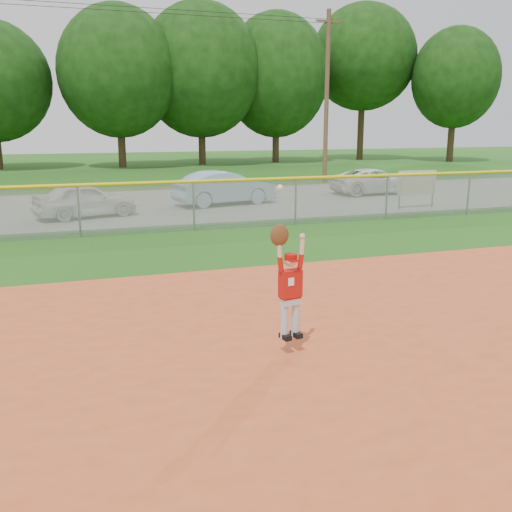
{
  "coord_description": "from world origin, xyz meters",
  "views": [
    {
      "loc": [
        -3.64,
        -6.86,
        3.19
      ],
      "look_at": [
        -0.79,
        1.67,
        1.1
      ],
      "focal_mm": 40.0,
      "sensor_mm": 36.0,
      "label": 1
    }
  ],
  "objects_px": {
    "car_white_a": "(85,200)",
    "sponsor_sign": "(417,184)",
    "car_blue": "(224,188)",
    "car_white_b": "(375,181)",
    "ballplayer": "(289,282)"
  },
  "relations": [
    {
      "from": "car_white_a",
      "to": "sponsor_sign",
      "type": "relative_size",
      "value": 2.1
    },
    {
      "from": "car_white_a",
      "to": "car_blue",
      "type": "distance_m",
      "value": 5.62
    },
    {
      "from": "car_white_b",
      "to": "sponsor_sign",
      "type": "relative_size",
      "value": 2.5
    },
    {
      "from": "car_blue",
      "to": "sponsor_sign",
      "type": "bearing_deg",
      "value": -128.3
    },
    {
      "from": "ballplayer",
      "to": "sponsor_sign",
      "type": "bearing_deg",
      "value": 49.7
    },
    {
      "from": "car_white_b",
      "to": "sponsor_sign",
      "type": "bearing_deg",
      "value": 167.55
    },
    {
      "from": "car_blue",
      "to": "ballplayer",
      "type": "distance_m",
      "value": 15.28
    },
    {
      "from": "car_white_a",
      "to": "ballplayer",
      "type": "bearing_deg",
      "value": 172.98
    },
    {
      "from": "car_white_a",
      "to": "ballplayer",
      "type": "height_order",
      "value": "ballplayer"
    },
    {
      "from": "car_white_a",
      "to": "car_blue",
      "type": "height_order",
      "value": "car_blue"
    },
    {
      "from": "car_blue",
      "to": "car_white_b",
      "type": "distance_m",
      "value": 7.66
    },
    {
      "from": "car_white_a",
      "to": "car_blue",
      "type": "relative_size",
      "value": 0.85
    },
    {
      "from": "sponsor_sign",
      "to": "ballplayer",
      "type": "relative_size",
      "value": 0.76
    },
    {
      "from": "car_white_b",
      "to": "sponsor_sign",
      "type": "height_order",
      "value": "sponsor_sign"
    },
    {
      "from": "car_white_b",
      "to": "car_white_a",
      "type": "bearing_deg",
      "value": 100.39
    }
  ]
}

